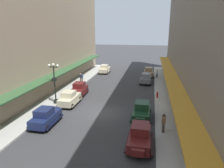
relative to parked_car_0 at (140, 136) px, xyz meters
name	(u,v)px	position (x,y,z in m)	size (l,w,h in m)	color
ground_plane	(102,112)	(-4.70, 6.23, -0.94)	(200.00, 200.00, 0.00)	#38383A
sidewalk_left	(43,107)	(-12.20, 6.23, -0.87)	(3.00, 60.00, 0.15)	#B7B5AD
sidewalk_right	(169,117)	(2.80, 6.23, -0.87)	(3.00, 60.00, 0.15)	#B7B5AD
building_row_left	(12,22)	(-14.93, 6.23, 9.19)	(4.30, 60.00, 20.27)	gray
building_row_right	(208,9)	(5.54, 6.23, 10.19)	(4.30, 60.00, 22.28)	slate
parked_car_0	(140,136)	(0.00, 0.00, 0.00)	(2.16, 4.27, 1.84)	#591919
parked_car_1	(146,78)	(-0.20, 20.34, 0.00)	(2.31, 4.32, 1.84)	slate
parked_car_2	(105,69)	(-9.26, 27.30, 0.00)	(2.16, 4.27, 1.84)	beige
parked_car_3	(46,116)	(-9.46, 2.05, 0.00)	(2.14, 4.26, 1.84)	#19234C
parked_car_4	(149,72)	(0.17, 25.63, 0.00)	(2.23, 4.29, 1.84)	#997F5B
parked_car_5	(79,89)	(-9.47, 11.71, 0.00)	(2.26, 4.30, 1.84)	#591919
parked_car_6	(142,111)	(-0.13, 5.34, 0.00)	(2.22, 4.29, 1.84)	#193D23
parked_car_7	(70,98)	(-9.29, 7.79, 0.00)	(2.15, 4.26, 1.84)	beige
lamp_post_with_clock	(55,82)	(-11.10, 7.65, 2.04)	(1.42, 0.44, 5.16)	black
fire_hydrant	(157,95)	(1.65, 12.36, -0.38)	(0.24, 0.24, 0.82)	#B21E19
pedestrian_0	(81,78)	(-11.48, 18.12, 0.05)	(0.36, 0.24, 1.64)	#4C4238
pedestrian_1	(157,74)	(1.80, 24.25, 0.05)	(0.36, 0.24, 1.64)	#2D2D33
pedestrian_2	(82,77)	(-11.32, 18.52, 0.07)	(0.36, 0.28, 1.67)	#4C4238
pedestrian_3	(163,124)	(1.98, 2.50, 0.07)	(0.36, 0.28, 1.67)	#4C4238
pedestrian_4	(164,122)	(2.01, 2.98, 0.05)	(0.36, 0.24, 1.64)	#4C4238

